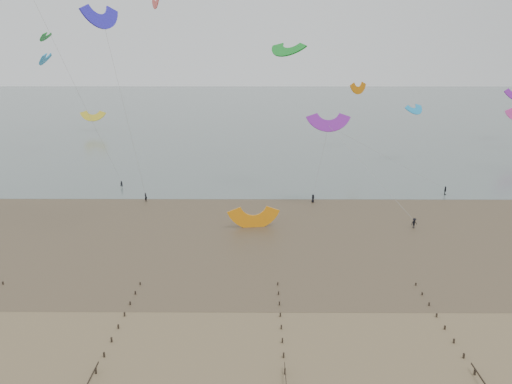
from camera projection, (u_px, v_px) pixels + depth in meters
ground at (245, 336)px, 53.57m from camera, size 500.00×500.00×0.00m
sea_and_shore at (227, 226)px, 86.61m from camera, size 500.00×665.00×0.03m
kitesurfer_lead at (146, 197)px, 99.91m from camera, size 0.79×0.75×1.82m
kitesurfers at (469, 199)px, 98.95m from camera, size 112.04×26.21×1.87m
grounded_kite at (254, 227)px, 85.89m from camera, size 8.05×6.64×4.06m
kites_airborne at (207, 76)px, 132.36m from camera, size 230.97×112.03×43.27m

